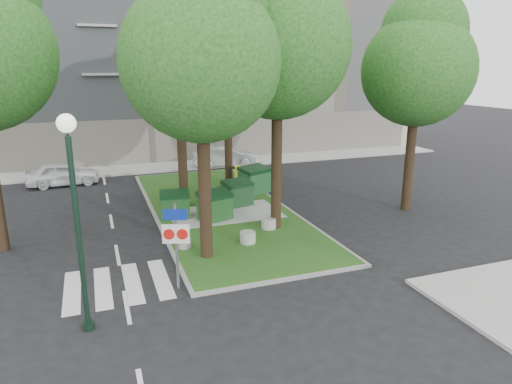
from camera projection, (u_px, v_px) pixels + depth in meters
name	position (u px, v px, depth m)	size (l,w,h in m)	color
ground	(272.00, 282.00, 14.61)	(120.00, 120.00, 0.00)	black
median_island	(219.00, 209.00, 22.01)	(6.00, 16.00, 0.12)	#193E11
median_kerb	(219.00, 209.00, 22.01)	(6.30, 16.30, 0.10)	gray
building_sidewalk	(171.00, 166.00, 31.35)	(42.00, 3.00, 0.12)	#999993
zebra_crossing	(147.00, 280.00, 14.73)	(5.00, 3.00, 0.01)	silver
apartment_building	(150.00, 49.00, 36.04)	(41.00, 12.00, 16.00)	tan
tree_median_near_left	(203.00, 46.00, 14.52)	(5.20, 5.20, 10.53)	black
tree_median_near_right	(280.00, 31.00, 17.31)	(5.60, 5.60, 11.46)	black
tree_median_mid	(180.00, 60.00, 20.66)	(4.80, 4.80, 9.99)	black
tree_median_far	(228.00, 34.00, 24.08)	(5.80, 5.80, 11.93)	black
tree_street_right	(419.00, 59.00, 20.34)	(5.00, 5.00, 10.06)	black
dumpster_a	(175.00, 205.00, 20.44)	(1.41, 1.07, 1.21)	#0F3912
dumpster_b	(215.00, 206.00, 20.10)	(1.62, 1.34, 1.30)	#124014
dumpster_c	(238.00, 193.00, 22.18)	(1.55, 1.25, 1.27)	black
dumpster_d	(254.00, 180.00, 24.37)	(1.88, 1.62, 1.46)	#154520
bollard_left	(184.00, 243.00, 17.05)	(0.49, 0.49, 0.35)	gray
bollard_right	(269.00, 223.00, 19.11)	(0.62, 0.62, 0.44)	#9F9E9A
bollard_mid	(248.00, 237.00, 17.53)	(0.60, 0.60, 0.43)	#9FA09B
litter_bin	(238.00, 172.00, 27.62)	(0.45, 0.45, 0.78)	yellow
street_lamp	(75.00, 200.00, 11.07)	(0.45, 0.45, 5.63)	black
traffic_sign_pole	(176.00, 235.00, 13.73)	(0.80, 0.32, 2.77)	slate
car_white	(63.00, 174.00, 26.38)	(1.60, 3.98, 1.36)	white
car_silver	(225.00, 157.00, 31.23)	(1.52, 4.35, 1.43)	#B0B4B8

